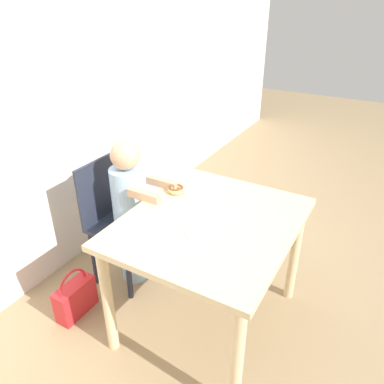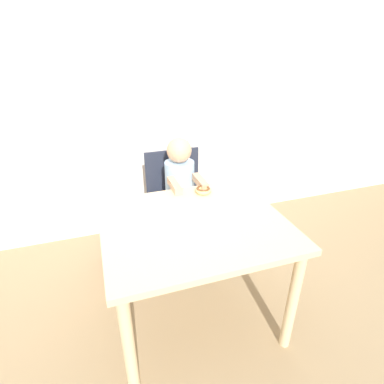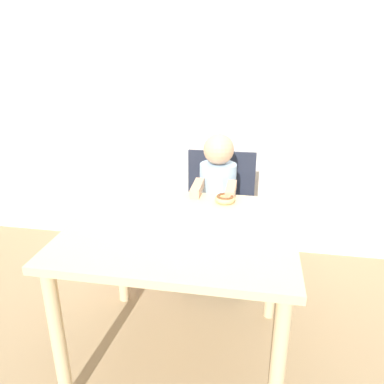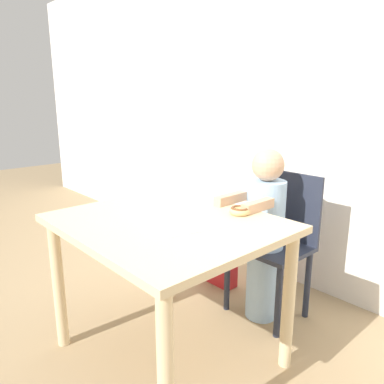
% 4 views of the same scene
% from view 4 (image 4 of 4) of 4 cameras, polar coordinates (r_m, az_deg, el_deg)
% --- Properties ---
extents(ground_plane, '(12.00, 12.00, 0.00)m').
position_cam_4_polar(ground_plane, '(2.14, -3.41, -23.32)').
color(ground_plane, '#997F5B').
extents(wall_back, '(8.00, 0.05, 2.50)m').
position_cam_4_polar(wall_back, '(2.61, 17.65, 12.50)').
color(wall_back, silver).
rests_on(wall_back, ground_plane).
extents(dining_table, '(1.02, 0.87, 0.74)m').
position_cam_4_polar(dining_table, '(1.82, -3.71, -7.47)').
color(dining_table, beige).
rests_on(dining_table, ground_plane).
extents(chair, '(0.44, 0.36, 0.87)m').
position_cam_4_polar(chair, '(2.33, 12.48, -7.17)').
color(chair, '#232838').
rests_on(chair, ground_plane).
extents(child_figure, '(0.24, 0.41, 1.03)m').
position_cam_4_polar(child_figure, '(2.22, 10.91, -6.28)').
color(child_figure, '#99BCE0').
rests_on(child_figure, ground_plane).
extents(donut, '(0.11, 0.11, 0.04)m').
position_cam_4_polar(donut, '(1.88, 7.31, -2.79)').
color(donut, '#DBB270').
rests_on(donut, dining_table).
extents(napkin, '(0.37, 0.37, 0.00)m').
position_cam_4_polar(napkin, '(1.75, -1.23, -4.50)').
color(napkin, white).
rests_on(napkin, dining_table).
extents(handbag, '(0.27, 0.11, 0.33)m').
position_cam_4_polar(handbag, '(2.73, 4.08, -11.28)').
color(handbag, red).
rests_on(handbag, ground_plane).
extents(plate, '(0.18, 0.18, 0.01)m').
position_cam_4_polar(plate, '(1.87, -6.98, -3.38)').
color(plate, silver).
rests_on(plate, dining_table).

